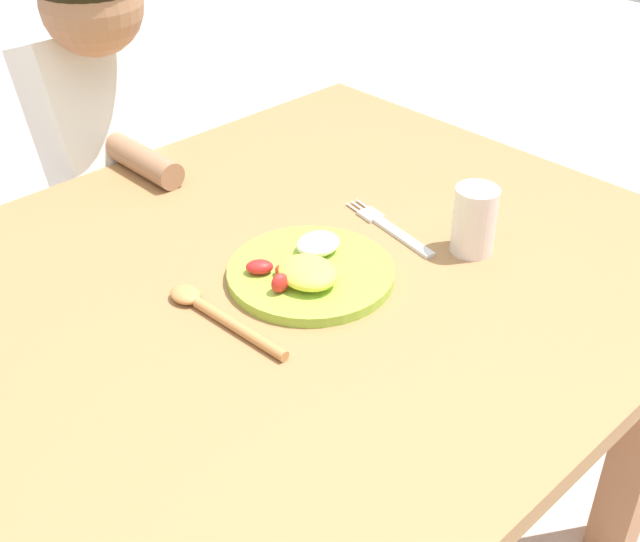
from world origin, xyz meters
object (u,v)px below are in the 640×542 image
Objects in this scene: spoon at (214,312)px; drinking_cup at (474,220)px; person at (104,196)px; plate at (309,271)px; fork at (390,228)px.

drinking_cup is at bearing -112.46° from spoon.
person is at bearing -19.39° from spoon.
drinking_cup is (0.22, -0.11, 0.04)m from plate.
spoon is (-0.15, 0.02, -0.01)m from plate.
person is at bearing 25.56° from fork.
plate is 0.18m from fork.
fork is at bearing -94.98° from spoon.
plate is 0.15m from spoon.
person reaches higher than spoon.
drinking_cup is at bearing -150.52° from fork.
drinking_cup is 0.10× the size of person.
person reaches higher than plate.
fork is 0.33m from spoon.
spoon is 2.10× the size of drinking_cup.
plate is at bearing 103.11° from fork.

